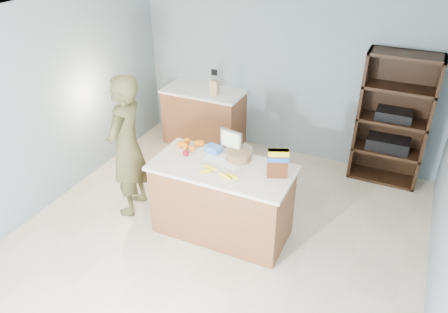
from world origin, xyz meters
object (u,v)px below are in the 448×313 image
at_px(shelving_unit, 393,121).
at_px(person, 127,147).
at_px(counter_peninsula, 222,203).
at_px(tv, 231,140).
at_px(cereal_box, 278,161).

height_order(shelving_unit, person, shelving_unit).
bearing_deg(counter_peninsula, person, -177.88).
relative_size(counter_peninsula, shelving_unit, 0.87).
bearing_deg(tv, shelving_unit, 47.55).
height_order(counter_peninsula, cereal_box, cereal_box).
bearing_deg(person, shelving_unit, 117.73).
bearing_deg(shelving_unit, person, -142.92).
xyz_separation_m(person, tv, (1.19, 0.36, 0.17)).
relative_size(counter_peninsula, person, 0.88).
xyz_separation_m(counter_peninsula, cereal_box, (0.60, 0.06, 0.67)).
bearing_deg(counter_peninsula, cereal_box, 5.48).
bearing_deg(person, counter_peninsula, 82.77).
height_order(tv, cereal_box, cereal_box).
relative_size(shelving_unit, cereal_box, 5.66).
bearing_deg(person, cereal_box, 83.89).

